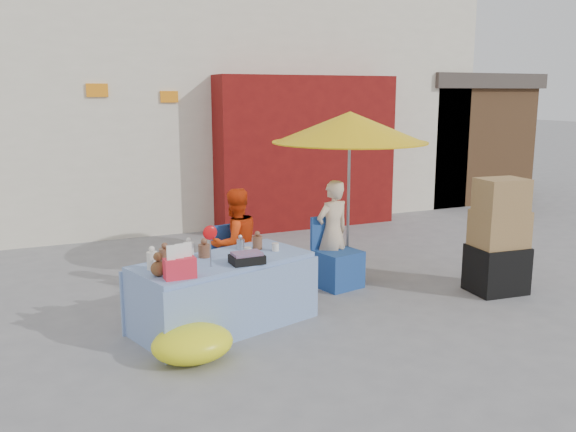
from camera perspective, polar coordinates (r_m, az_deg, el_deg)
name	(u,v)px	position (r m, az deg, el deg)	size (l,w,h in m)	color
ground	(291,325)	(6.26, 0.29, -10.19)	(80.00, 80.00, 0.00)	slate
backdrop	(163,54)	(13.17, -11.65, 14.66)	(14.00, 8.00, 7.80)	silver
market_table	(223,292)	(6.16, -6.11, -7.09)	(1.97, 1.33, 1.09)	#80A3CD
chair_left	(239,279)	(6.91, -4.57, -5.87)	(0.57, 0.56, 0.85)	navy
chair_right	(337,266)	(7.41, 4.61, -4.69)	(0.57, 0.56, 0.85)	navy
vendor_orange	(235,244)	(6.94, -4.96, -2.59)	(0.61, 0.48, 1.26)	red
vendor_beige	(332,233)	(7.42, 4.18, -1.55)	(0.47, 0.31, 1.29)	beige
umbrella	(350,128)	(7.52, 5.81, 8.21)	(1.90, 1.90, 2.09)	gray
box_stack	(498,240)	(7.50, 19.10, -2.18)	(0.65, 0.55, 1.35)	black
tarp_bundle	(192,343)	(5.49, -8.93, -11.70)	(0.72, 0.58, 0.32)	yellow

